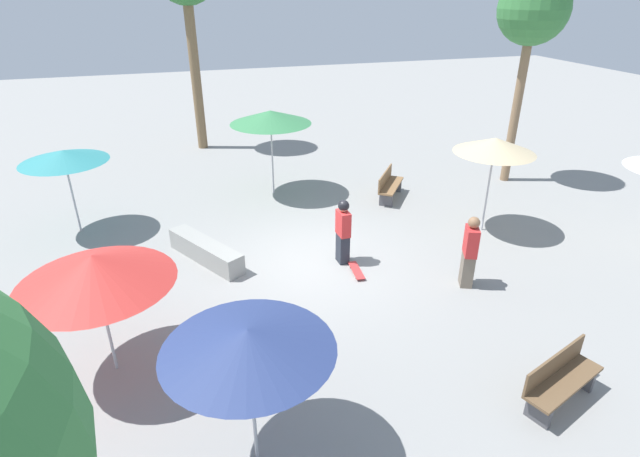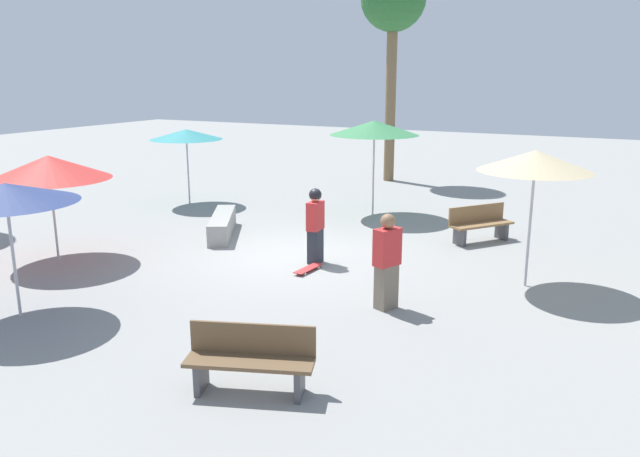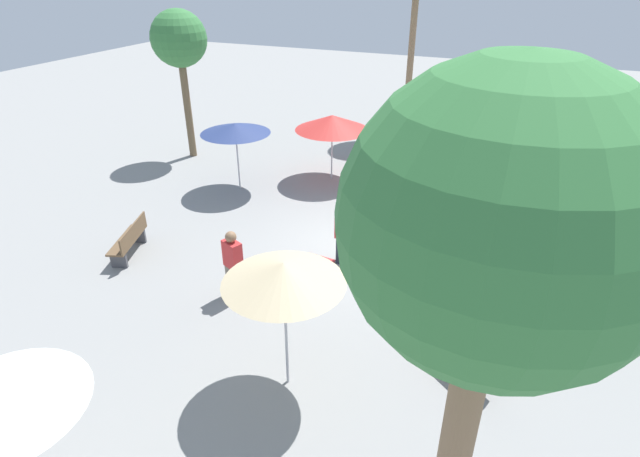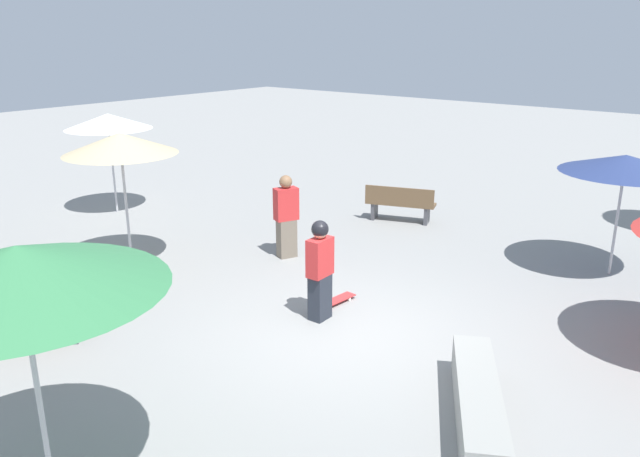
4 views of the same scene
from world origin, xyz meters
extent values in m
plane|color=gray|center=(0.00, 0.00, 0.00)|extent=(60.00, 60.00, 0.00)
cube|color=#282D38|center=(-0.15, -0.58, 0.36)|extent=(0.34, 0.25, 0.72)
cube|color=red|center=(-0.15, -0.58, 1.01)|extent=(0.43, 0.25, 0.59)
sphere|color=tan|center=(-0.15, -0.58, 1.43)|extent=(0.23, 0.23, 0.23)
sphere|color=black|center=(-0.15, -0.58, 1.46)|extent=(0.26, 0.26, 0.26)
cube|color=red|center=(-0.73, -0.72, 0.06)|extent=(0.81, 0.27, 0.02)
cylinder|color=silver|center=(-0.98, -0.78, 0.03)|extent=(0.06, 0.03, 0.05)
cylinder|color=silver|center=(-0.97, -0.61, 0.03)|extent=(0.06, 0.03, 0.05)
cylinder|color=silver|center=(-0.49, -0.83, 0.03)|extent=(0.06, 0.03, 0.05)
cylinder|color=silver|center=(-0.47, -0.66, 0.03)|extent=(0.06, 0.03, 0.05)
cube|color=gray|center=(0.87, 2.51, 0.25)|extent=(2.31, 1.59, 0.50)
cube|color=#47474C|center=(3.57, -3.67, 0.20)|extent=(0.30, 0.36, 0.40)
cube|color=#47474C|center=(2.57, -2.92, 0.20)|extent=(0.30, 0.36, 0.40)
cube|color=olive|center=(3.07, -3.30, 0.42)|extent=(1.54, 1.32, 0.05)
cube|color=olive|center=(3.19, -3.14, 0.65)|extent=(1.30, 1.00, 0.40)
cube|color=#47474C|center=(-5.17, -2.96, 0.20)|extent=(0.40, 0.21, 0.40)
cube|color=#47474C|center=(-5.59, -1.79, 0.20)|extent=(0.40, 0.21, 0.40)
cube|color=brown|center=(-5.38, -2.38, 0.42)|extent=(0.95, 1.65, 0.05)
cube|color=brown|center=(-5.19, -2.31, 0.65)|extent=(0.57, 1.52, 0.40)
cylinder|color=#B7B7BC|center=(4.56, 0.05, 1.24)|extent=(0.05, 0.05, 2.48)
cone|color=#387F4C|center=(4.56, 0.05, 2.42)|extent=(2.43, 2.43, 0.39)
cylinder|color=#B7B7BC|center=(-1.67, -8.22, 1.14)|extent=(0.05, 0.05, 2.28)
cylinder|color=#B7B7BC|center=(0.35, -4.75, 1.20)|extent=(0.05, 0.05, 2.41)
cone|color=#C6B289|center=(0.35, -4.75, 2.35)|extent=(2.03, 2.03, 0.38)
cylinder|color=#B7B7BC|center=(-4.95, 2.39, 1.05)|extent=(0.05, 0.05, 2.10)
cone|color=navy|center=(-4.95, 2.39, 2.05)|extent=(2.22, 2.22, 0.31)
cylinder|color=#B7B7BC|center=(3.46, 5.58, 1.07)|extent=(0.05, 0.05, 2.14)
cone|color=teal|center=(3.46, 5.58, 2.10)|extent=(2.14, 2.14, 0.30)
cylinder|color=#B7B7BC|center=(-2.46, 4.38, 1.03)|extent=(0.05, 0.05, 2.06)
cone|color=red|center=(-2.46, 4.38, 1.99)|extent=(2.47, 2.47, 0.49)
cylinder|color=#896B4C|center=(-1.49, 10.72, 3.14)|extent=(0.27, 0.27, 6.28)
cylinder|color=brown|center=(-8.27, 4.41, 2.00)|extent=(0.27, 0.27, 4.00)
sphere|color=#387A3D|center=(-8.27, 4.41, 4.30)|extent=(1.96, 1.96, 1.96)
sphere|color=#387A3D|center=(3.43, -7.65, 5.31)|extent=(2.07, 2.07, 2.07)
cube|color=#726656|center=(-1.91, -2.83, 0.38)|extent=(0.42, 0.37, 0.76)
cube|color=red|center=(-1.91, -2.83, 1.08)|extent=(0.51, 0.41, 0.63)
sphere|color=#8C6647|center=(-1.91, -2.83, 1.52)|extent=(0.25, 0.25, 0.25)
camera|label=1|loc=(-9.88, 2.98, 6.00)|focal=28.00mm
camera|label=2|loc=(-11.25, -6.34, 3.89)|focal=35.00mm
camera|label=3|loc=(3.47, -10.62, 6.75)|focal=28.00mm
camera|label=4|loc=(6.70, 4.93, 4.27)|focal=35.00mm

